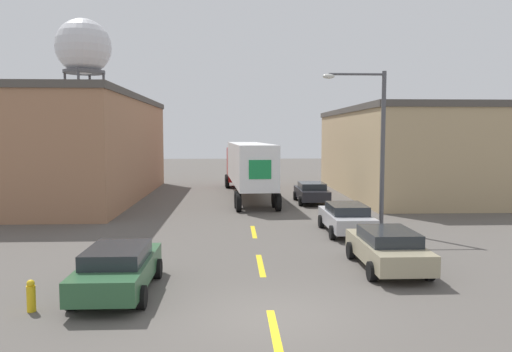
{
  "coord_description": "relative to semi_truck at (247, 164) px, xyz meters",
  "views": [
    {
      "loc": [
        -0.93,
        -11.92,
        4.48
      ],
      "look_at": [
        0.15,
        11.54,
        2.52
      ],
      "focal_mm": 35.0,
      "sensor_mm": 36.0,
      "label": 1
    }
  ],
  "objects": [
    {
      "name": "warehouse_left",
      "position": [
        -11.98,
        -0.35,
        1.23
      ],
      "size": [
        9.41,
        20.98,
        7.15
      ],
      "color": "#9E7051",
      "rests_on": "ground_plane"
    },
    {
      "name": "parked_car_right_far",
      "position": [
        4.09,
        -3.55,
        -1.63
      ],
      "size": [
        2.0,
        4.42,
        1.35
      ],
      "color": "black",
      "rests_on": "ground_plane"
    },
    {
      "name": "water_tower",
      "position": [
        -17.96,
        22.62,
        11.86
      ],
      "size": [
        6.23,
        6.23,
        17.52
      ],
      "color": "#47474C",
      "rests_on": "ground_plane"
    },
    {
      "name": "ground_plane",
      "position": [
        -0.09,
        -23.84,
        -2.35
      ],
      "size": [
        160.0,
        160.0,
        0.0
      ],
      "primitive_type": "plane",
      "color": "#56514C"
    },
    {
      "name": "parked_car_left_near",
      "position": [
        -4.28,
        -21.8,
        -1.63
      ],
      "size": [
        2.0,
        4.42,
        1.35
      ],
      "color": "#2D5B38",
      "rests_on": "ground_plane"
    },
    {
      "name": "parked_car_right_mid",
      "position": [
        4.09,
        -13.61,
        -1.63
      ],
      "size": [
        2.0,
        4.42,
        1.35
      ],
      "color": "#B2B2B7",
      "rests_on": "ground_plane"
    },
    {
      "name": "semi_truck",
      "position": [
        0.0,
        0.0,
        0.0
      ],
      "size": [
        3.52,
        16.05,
        3.86
      ],
      "rotation": [
        0.0,
        0.0,
        0.06
      ],
      "color": "#B21919",
      "rests_on": "ground_plane"
    },
    {
      "name": "parked_car_right_near",
      "position": [
        4.09,
        -19.66,
        -1.63
      ],
      "size": [
        2.0,
        4.42,
        1.35
      ],
      "color": "tan",
      "rests_on": "ground_plane"
    },
    {
      "name": "road_centerline",
      "position": [
        -0.09,
        -18.99,
        -2.35
      ],
      "size": [
        0.2,
        14.71,
        0.01
      ],
      "color": "yellow",
      "rests_on": "ground_plane"
    },
    {
      "name": "fire_hydrant",
      "position": [
        -6.15,
        -23.2,
        -1.94
      ],
      "size": [
        0.22,
        0.22,
        0.82
      ],
      "color": "gold",
      "rests_on": "ground_plane"
    },
    {
      "name": "street_lamp",
      "position": [
        5.52,
        -12.96,
        2.0
      ],
      "size": [
        2.95,
        0.32,
        7.37
      ],
      "color": "#4C4C51",
      "rests_on": "ground_plane"
    },
    {
      "name": "warehouse_right",
      "position": [
        11.85,
        0.99,
        0.86
      ],
      "size": [
        9.53,
        18.69,
        6.42
      ],
      "color": "tan",
      "rests_on": "ground_plane"
    }
  ]
}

